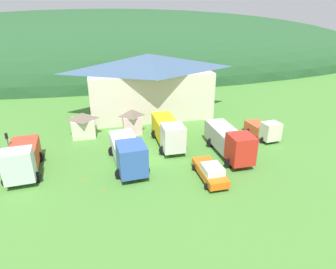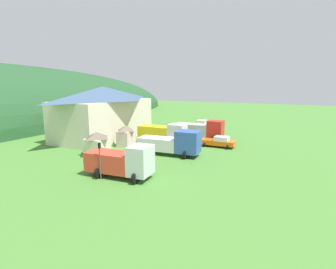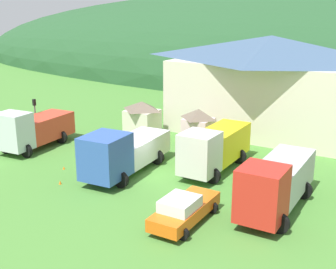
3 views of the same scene
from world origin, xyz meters
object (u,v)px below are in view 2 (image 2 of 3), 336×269
object	(u,v)px
depot_building	(104,112)
service_pickup_orange	(218,142)
play_shed_pink	(126,135)
play_shed_cream	(97,143)
flatbed_truck_yellow	(164,133)
tow_truck_silver	(123,161)
box_truck_blue	(174,143)
traffic_light_west	(100,157)
crane_truck_red	(201,130)
light_truck_cream	(196,126)
traffic_cone_mid_row	(168,165)
traffic_cone_near_pickup	(191,164)

from	to	relation	value
depot_building	service_pickup_orange	size ratio (longest dim) A/B	3.60
play_shed_pink	service_pickup_orange	xyz separation A→B (m)	(5.74, -12.82, -0.83)
play_shed_cream	flatbed_truck_yellow	xyz separation A→B (m)	(9.64, -5.01, 0.17)
depot_building	play_shed_pink	distance (m)	8.47
tow_truck_silver	box_truck_blue	distance (m)	10.04
traffic_light_west	depot_building	bearing A→B (deg)	38.59
box_truck_blue	crane_truck_red	world-z (taller)	crane_truck_red
light_truck_cream	service_pickup_orange	xyz separation A→B (m)	(-9.85, -7.37, -0.37)
crane_truck_red	traffic_light_west	size ratio (longest dim) A/B	2.21
flatbed_truck_yellow	light_truck_cream	size ratio (longest dim) A/B	1.52
crane_truck_red	tow_truck_silver	bearing A→B (deg)	-93.46
depot_building	play_shed_cream	size ratio (longest dim) A/B	5.93
depot_building	light_truck_cream	distance (m)	17.73
tow_truck_silver	box_truck_blue	bearing A→B (deg)	79.87
tow_truck_silver	traffic_light_west	size ratio (longest dim) A/B	1.90
play_shed_pink	service_pickup_orange	world-z (taller)	play_shed_pink
box_truck_blue	traffic_cone_mid_row	xyz separation A→B (m)	(-4.34, -1.39, -1.70)
play_shed_cream	play_shed_pink	xyz separation A→B (m)	(6.01, -0.39, 0.04)
box_truck_blue	light_truck_cream	size ratio (longest dim) A/B	1.69
box_truck_blue	light_truck_cream	world-z (taller)	box_truck_blue
tow_truck_silver	service_pickup_orange	distance (m)	17.96
traffic_light_west	crane_truck_red	bearing A→B (deg)	-6.90
flatbed_truck_yellow	crane_truck_red	distance (m)	7.14
tow_truck_silver	traffic_light_west	distance (m)	2.30
traffic_light_west	traffic_cone_mid_row	world-z (taller)	traffic_light_west
box_truck_blue	traffic_light_west	xyz separation A→B (m)	(-11.44, 2.68, 0.62)
traffic_light_west	play_shed_cream	bearing A→B (deg)	42.98
flatbed_truck_yellow	light_truck_cream	bearing A→B (deg)	85.90
tow_truck_silver	light_truck_cream	xyz separation A→B (m)	(27.05, 2.26, -0.51)
traffic_cone_near_pickup	play_shed_pink	bearing A→B (deg)	71.91
flatbed_truck_yellow	depot_building	bearing A→B (deg)	-179.72
light_truck_cream	crane_truck_red	bearing A→B (deg)	-68.03
flatbed_truck_yellow	light_truck_cream	xyz separation A→B (m)	(11.96, -0.83, -0.59)
flatbed_truck_yellow	traffic_cone_mid_row	size ratio (longest dim) A/B	16.50
service_pickup_orange	traffic_light_west	size ratio (longest dim) A/B	1.38
play_shed_pink	flatbed_truck_yellow	bearing A→B (deg)	-51.85
tow_truck_silver	crane_truck_red	bearing A→B (deg)	82.77
play_shed_cream	tow_truck_silver	xyz separation A→B (m)	(-5.44, -8.10, 0.10)
service_pickup_orange	traffic_cone_near_pickup	xyz separation A→B (m)	(-9.76, 0.53, -0.83)
play_shed_cream	traffic_cone_mid_row	bearing A→B (deg)	-88.87
play_shed_cream	flatbed_truck_yellow	bearing A→B (deg)	-27.46
flatbed_truck_yellow	traffic_light_west	world-z (taller)	traffic_light_west
play_shed_pink	box_truck_blue	xyz separation A→B (m)	(-1.46, -8.71, 0.04)
flatbed_truck_yellow	traffic_cone_mid_row	bearing A→B (deg)	-59.97
play_shed_cream	service_pickup_orange	xyz separation A→B (m)	(11.75, -13.21, -0.79)
crane_truck_red	traffic_cone_mid_row	bearing A→B (deg)	-85.54
crane_truck_red	service_pickup_orange	xyz separation A→B (m)	(-3.72, -4.09, -0.93)
depot_building	traffic_cone_mid_row	world-z (taller)	depot_building
play_shed_cream	light_truck_cream	bearing A→B (deg)	-15.13
light_truck_cream	traffic_cone_near_pickup	size ratio (longest dim) A/B	9.50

